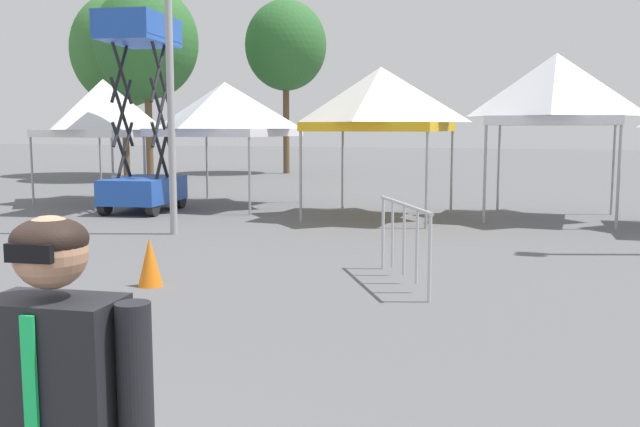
{
  "coord_description": "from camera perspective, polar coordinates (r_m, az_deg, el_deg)",
  "views": [
    {
      "loc": [
        2.61,
        -1.14,
        2.05
      ],
      "look_at": [
        0.55,
        4.57,
        1.3
      ],
      "focal_mm": 39.22,
      "sensor_mm": 36.0,
      "label": 1
    }
  ],
  "objects": [
    {
      "name": "traffic_cone_near_barrier",
      "position": [
        9.34,
        -13.71,
        -3.85
      ],
      "size": [
        0.32,
        0.32,
        0.64
      ],
      "primitive_type": "cone",
      "color": "orange",
      "rests_on": "ground"
    },
    {
      "name": "canopy_tent_left_of_center",
      "position": [
        15.99,
        4.98,
        9.27
      ],
      "size": [
        2.97,
        2.97,
        3.4
      ],
      "color": "#9E9EA3",
      "rests_on": "ground"
    },
    {
      "name": "canopy_tent_right_of_center",
      "position": [
        20.19,
        -17.22,
        8.21
      ],
      "size": [
        2.98,
        2.98,
        3.36
      ],
      "color": "#9E9EA3",
      "rests_on": "ground"
    },
    {
      "name": "canopy_tent_behind_left",
      "position": [
        16.54,
        18.66,
        9.57
      ],
      "size": [
        2.8,
        2.8,
        3.69
      ],
      "color": "#9E9EA3",
      "rests_on": "ground"
    },
    {
      "name": "crowd_barrier_near_person",
      "position": [
        9.2,
        6.88,
        -1.13
      ],
      "size": [
        1.11,
        1.83,
        1.08
      ],
      "color": "#B7BABF",
      "rests_on": "ground"
    },
    {
      "name": "tree_behind_tents_left",
      "position": [
        31.5,
        -15.78,
        12.69
      ],
      "size": [
        4.35,
        4.35,
        7.71
      ],
      "color": "brown",
      "rests_on": "ground"
    },
    {
      "name": "tree_behind_tents_right",
      "position": [
        28.51,
        -13.97,
        13.39
      ],
      "size": [
        3.98,
        3.98,
        7.52
      ],
      "color": "brown",
      "rests_on": "ground"
    },
    {
      "name": "canopy_tent_behind_center",
      "position": [
        18.46,
        -7.76,
        8.42
      ],
      "size": [
        3.24,
        3.24,
        3.22
      ],
      "color": "#9E9EA3",
      "rests_on": "ground"
    },
    {
      "name": "tree_behind_tents_center",
      "position": [
        31.86,
        -2.81,
        13.5
      ],
      "size": [
        3.61,
        3.61,
        7.66
      ],
      "color": "brown",
      "rests_on": "ground"
    },
    {
      "name": "scissor_lift",
      "position": [
        17.59,
        -14.28,
        4.61
      ],
      "size": [
        1.78,
        2.51,
        4.71
      ],
      "color": "black",
      "rests_on": "ground"
    }
  ]
}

